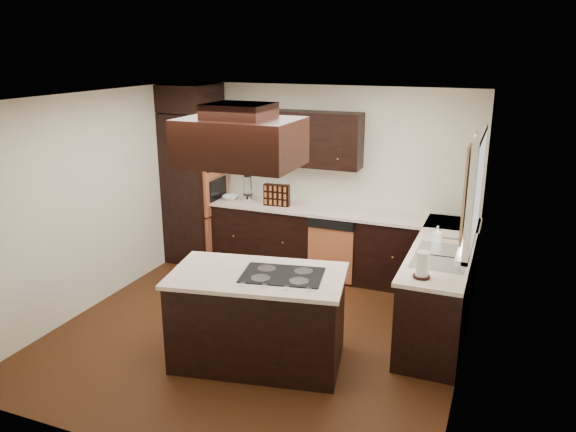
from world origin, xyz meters
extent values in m
cube|color=#522A12|center=(0.00, 0.00, -0.01)|extent=(4.20, 4.20, 0.02)
cube|color=white|center=(0.00, 0.00, 2.51)|extent=(4.20, 4.20, 0.02)
cube|color=silver|center=(0.00, 2.11, 1.25)|extent=(4.20, 0.02, 2.50)
cube|color=silver|center=(0.00, -2.11, 1.25)|extent=(4.20, 0.02, 2.50)
cube|color=silver|center=(-2.11, 0.00, 1.25)|extent=(0.02, 4.20, 2.50)
cube|color=silver|center=(2.11, 0.00, 1.25)|extent=(0.02, 4.20, 2.50)
cube|color=black|center=(-1.78, 1.71, 1.06)|extent=(0.65, 0.75, 2.12)
cube|color=#CC6B40|center=(-1.43, 1.71, 1.12)|extent=(0.05, 0.62, 0.78)
cube|color=black|center=(0.03, 1.80, 0.44)|extent=(2.93, 0.60, 0.88)
cube|color=black|center=(1.80, 0.90, 0.44)|extent=(0.60, 2.40, 0.88)
cube|color=beige|center=(0.03, 1.79, 0.90)|extent=(2.93, 0.63, 0.04)
cube|color=beige|center=(1.79, 0.90, 0.90)|extent=(0.63, 2.40, 0.04)
cube|color=black|center=(-0.43, 1.93, 1.81)|extent=(2.00, 0.34, 0.72)
cube|color=#CC6B40|center=(0.33, 1.50, 0.40)|extent=(0.60, 0.05, 0.72)
cube|color=white|center=(2.07, 0.55, 1.65)|extent=(0.06, 1.32, 1.12)
cube|color=white|center=(2.10, 0.55, 1.65)|extent=(0.00, 1.20, 1.00)
cube|color=beige|center=(2.01, 0.13, 1.70)|extent=(0.02, 0.34, 0.90)
cube|color=beige|center=(2.01, 0.97, 1.70)|extent=(0.02, 0.34, 0.90)
cube|color=silver|center=(1.80, 0.55, 0.92)|extent=(0.52, 0.84, 0.01)
cube|color=black|center=(0.25, -0.55, 0.44)|extent=(1.72, 1.14, 0.88)
cube|color=beige|center=(0.25, -0.55, 0.90)|extent=(1.79, 1.21, 0.04)
cube|color=black|center=(0.48, -0.51, 0.93)|extent=(0.83, 0.63, 0.01)
cube|color=black|center=(0.10, -0.55, 2.16)|extent=(1.05, 0.72, 0.42)
cube|color=black|center=(0.10, -0.55, 2.44)|extent=(0.55, 0.50, 0.13)
cylinder|color=silver|center=(-0.95, 1.73, 0.97)|extent=(0.15, 0.15, 0.10)
cone|color=silver|center=(-0.95, 1.73, 1.15)|extent=(0.13, 0.13, 0.26)
cube|color=black|center=(-0.50, 1.70, 1.07)|extent=(0.36, 0.12, 0.29)
imported|color=white|center=(-1.23, 1.76, 0.95)|extent=(0.27, 0.27, 0.06)
imported|color=white|center=(1.70, 0.99, 1.01)|extent=(0.10, 0.10, 0.19)
cylinder|color=white|center=(1.70, -0.07, 1.05)|extent=(0.14, 0.14, 0.26)
camera|label=1|loc=(2.34, -5.00, 2.97)|focal=35.00mm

